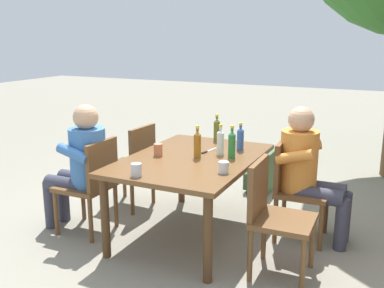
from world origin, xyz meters
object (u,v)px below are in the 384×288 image
object	(u,v)px
bottle_amber	(197,144)
backpack_by_far_side	(257,175)
person_in_plaid_shirt	(81,162)
bottle_olive	(217,129)
chair_near_right	(92,181)
bottle_blue	(240,138)
cup_terracotta	(158,150)
chair_near_left	(133,162)
table_knife	(208,151)
backpack_by_near_side	(264,172)
person_in_white_shirt	(308,168)
bottle_clear	(220,142)
bottle_green	(232,144)
cup_steel	(136,170)
dining_table	(192,166)
cup_glass	(224,167)
chair_far_left	(294,184)
chair_far_right	(273,212)

from	to	relation	value
bottle_amber	backpack_by_far_side	bearing A→B (deg)	173.27
person_in_plaid_shirt	bottle_olive	distance (m)	1.36
chair_near_right	backpack_by_far_side	size ratio (longest dim) A/B	2.03
bottle_blue	cup_terracotta	xyz separation A→B (m)	(0.50, -0.59, -0.06)
chair_near_left	table_knife	bearing A→B (deg)	83.83
backpack_by_near_side	chair_near_left	bearing A→B (deg)	-45.67
chair_near_right	bottle_olive	size ratio (longest dim) A/B	3.20
person_in_plaid_shirt	bottle_olive	world-z (taller)	person_in_plaid_shirt
person_in_white_shirt	bottle_olive	xyz separation A→B (m)	(-0.33, -0.98, 0.18)
chair_near_right	bottle_clear	world-z (taller)	bottle_clear
person_in_white_shirt	backpack_by_far_side	distance (m)	1.30
bottle_clear	backpack_by_near_side	world-z (taller)	bottle_clear
person_in_white_shirt	backpack_by_near_side	size ratio (longest dim) A/B	2.52
bottle_green	cup_steel	xyz separation A→B (m)	(0.79, -0.47, -0.07)
dining_table	person_in_white_shirt	distance (m)	1.00
cup_glass	table_knife	world-z (taller)	cup_glass
chair_near_right	bottle_clear	bearing A→B (deg)	118.13
person_in_plaid_shirt	table_knife	distance (m)	1.15
bottle_blue	cup_glass	bearing A→B (deg)	9.13
chair_far_left	table_knife	bearing A→B (deg)	-83.00
chair_near_left	bottle_green	world-z (taller)	bottle_green
chair_near_right	bottle_amber	distance (m)	1.01
table_knife	person_in_white_shirt	bearing A→B (deg)	96.36
chair_far_left	person_in_white_shirt	size ratio (longest dim) A/B	0.74
cup_terracotta	table_knife	world-z (taller)	cup_terracotta
chair_near_left	bottle_olive	size ratio (longest dim) A/B	3.20
cup_terracotta	cup_glass	distance (m)	0.74
chair_far_right	bottle_clear	xyz separation A→B (m)	(-0.54, -0.64, 0.35)
bottle_blue	bottle_clear	size ratio (longest dim) A/B	0.94
chair_near_right	chair_near_left	world-z (taller)	same
person_in_white_shirt	cup_glass	distance (m)	0.84
person_in_plaid_shirt	chair_far_left	bearing A→B (deg)	111.21
chair_far_left	cup_glass	xyz separation A→B (m)	(0.64, -0.41, 0.28)
chair_near_right	chair_far_right	size ratio (longest dim) A/B	1.00
dining_table	person_in_white_shirt	size ratio (longest dim) A/B	1.30
chair_near_right	backpack_by_near_side	xyz separation A→B (m)	(-1.74, 1.09, -0.26)
chair_far_right	bottle_olive	xyz separation A→B (m)	(-1.01, -0.87, 0.35)
bottle_olive	backpack_by_near_side	xyz separation A→B (m)	(-0.73, 0.30, -0.61)
person_in_white_shirt	bottle_green	bearing A→B (deg)	-71.28
cup_glass	chair_near_right	bearing A→B (deg)	-88.03
bottle_blue	table_knife	xyz separation A→B (m)	(0.17, -0.25, -0.11)
chair_near_right	person_in_plaid_shirt	distance (m)	0.20
dining_table	bottle_clear	size ratio (longest dim) A/B	5.58
chair_near_left	backpack_by_near_side	world-z (taller)	chair_near_left
chair_near_left	bottle_green	bearing A→B (deg)	79.83
chair_near_left	backpack_by_far_side	world-z (taller)	chair_near_left
chair_far_right	cup_terracotta	world-z (taller)	chair_far_right
chair_far_right	bottle_amber	xyz separation A→B (m)	(-0.36, -0.78, 0.36)
bottle_blue	cup_steel	xyz separation A→B (m)	(1.08, -0.45, -0.06)
chair_far_left	bottle_clear	xyz separation A→B (m)	(0.14, -0.64, 0.35)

